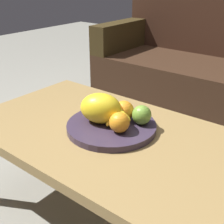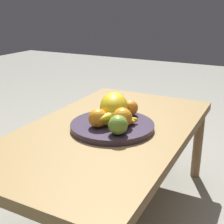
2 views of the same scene
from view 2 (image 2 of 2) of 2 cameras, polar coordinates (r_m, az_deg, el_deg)
ground_plane at (r=1.51m, az=-0.83°, el=-18.24°), size 8.00×8.00×0.00m
coffee_table at (r=1.31m, az=-0.91°, el=-4.78°), size 1.12×0.65×0.43m
fruit_bowl at (r=1.27m, az=-0.00°, el=-2.65°), size 0.35×0.35×0.03m
melon_large_front at (r=1.29m, az=0.33°, el=1.04°), size 0.19×0.17×0.12m
orange_front at (r=1.35m, az=3.39°, el=0.81°), size 0.07×0.07×0.07m
orange_left at (r=1.22m, az=1.93°, el=-1.05°), size 0.08×0.08×0.08m
orange_right at (r=1.22m, az=-2.65°, el=-1.13°), size 0.08×0.08×0.08m
apple_front at (r=1.15m, az=1.11°, el=-2.42°), size 0.08×0.08×0.08m
banana_bunch at (r=1.24m, az=0.73°, el=-1.19°), size 0.16×0.16×0.06m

